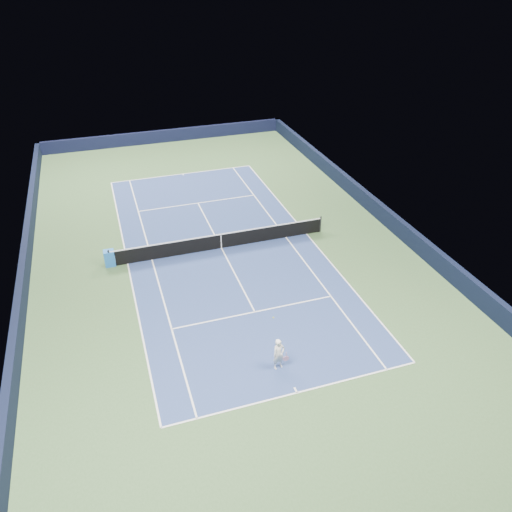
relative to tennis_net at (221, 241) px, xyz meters
name	(u,v)px	position (x,y,z in m)	size (l,w,h in m)	color
ground	(221,248)	(0.00, 0.00, -0.50)	(40.00, 40.00, 0.00)	#37562E
wall_far	(165,136)	(0.00, 19.82, 0.05)	(22.00, 0.35, 1.10)	black
wall_right	(383,214)	(10.82, 0.00, 0.05)	(0.35, 40.00, 1.10)	black
wall_left	(24,272)	(-10.82, 0.00, 0.05)	(0.35, 40.00, 1.10)	black
court_surface	(221,248)	(0.00, 0.00, -0.50)	(10.97, 23.77, 0.01)	navy
baseline_far	(183,174)	(0.00, 11.88, -0.50)	(10.97, 0.08, 0.00)	white
baseline_near	(297,393)	(0.00, -11.88, -0.50)	(10.97, 0.08, 0.00)	white
sideline_doubles_right	(306,234)	(5.49, 0.00, -0.50)	(0.08, 23.77, 0.00)	white
sideline_doubles_left	(128,264)	(-5.49, 0.00, -0.50)	(0.08, 23.77, 0.00)	white
sideline_singles_right	(286,237)	(4.12, 0.00, -0.50)	(0.08, 23.77, 0.00)	white
sideline_singles_left	(152,260)	(-4.12, 0.00, -0.50)	(0.08, 23.77, 0.00)	white
service_line_far	(198,203)	(0.00, 6.40, -0.50)	(8.23, 0.08, 0.00)	white
service_line_near	(255,312)	(0.00, -6.40, -0.50)	(8.23, 0.08, 0.00)	white
center_service_line	(221,248)	(0.00, 0.00, -0.50)	(0.08, 12.80, 0.00)	white
center_mark_far	(183,175)	(0.00, 11.73, -0.50)	(0.08, 0.30, 0.00)	white
center_mark_near	(296,390)	(0.00, -11.73, -0.50)	(0.08, 0.30, 0.00)	white
tennis_net	(221,241)	(0.00, 0.00, 0.00)	(12.90, 0.10, 1.07)	black
sponsor_cube	(110,258)	(-6.40, 0.16, -0.04)	(0.61, 0.53, 0.93)	blue
tennis_player	(279,354)	(-0.22, -10.30, 0.25)	(0.76, 1.27, 1.95)	white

